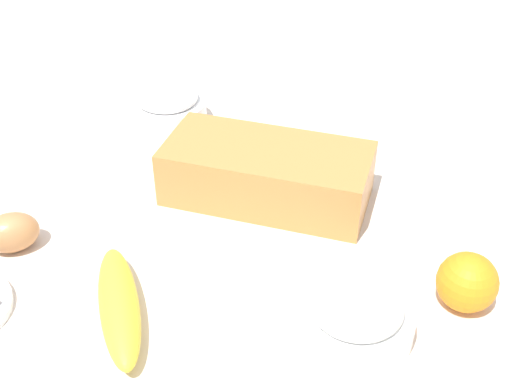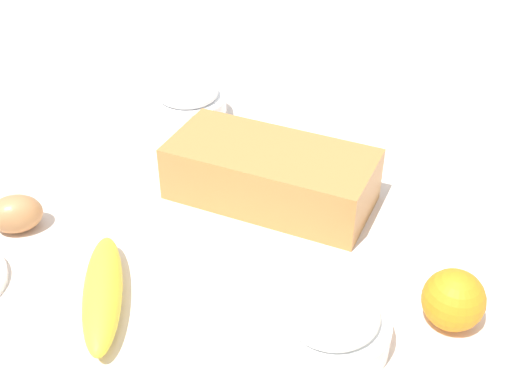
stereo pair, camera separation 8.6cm
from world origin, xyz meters
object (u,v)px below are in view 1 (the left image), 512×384
at_px(sugar_bowl, 168,106).
at_px(orange_fruit, 467,282).
at_px(egg_near_butter, 11,232).
at_px(loaf_pan, 264,172).
at_px(flour_bowl, 355,316).
at_px(banana, 119,305).

distance_m(sugar_bowl, orange_fruit, 0.57).
bearing_deg(orange_fruit, sugar_bowl, -28.86).
bearing_deg(egg_near_butter, loaf_pan, -141.71).
height_order(sugar_bowl, egg_near_butter, sugar_bowl).
relative_size(loaf_pan, sugar_bowl, 2.23).
bearing_deg(orange_fruit, egg_near_butter, 8.58).
bearing_deg(flour_bowl, sugar_bowl, -42.79).
bearing_deg(sugar_bowl, egg_near_butter, 82.30).
distance_m(loaf_pan, banana, 0.28).
relative_size(sugar_bowl, banana, 0.67).
height_order(loaf_pan, egg_near_butter, loaf_pan).
bearing_deg(orange_fruit, flour_bowl, 38.44).
height_order(flour_bowl, egg_near_butter, flour_bowl).
relative_size(sugar_bowl, orange_fruit, 1.84).
bearing_deg(loaf_pan, egg_near_butter, 36.74).
relative_size(loaf_pan, egg_near_butter, 4.10).
height_order(orange_fruit, egg_near_butter, orange_fruit).
distance_m(sugar_bowl, banana, 0.44).
bearing_deg(orange_fruit, loaf_pan, -24.15).
distance_m(banana, orange_fruit, 0.39).
bearing_deg(loaf_pan, sugar_bowl, -35.95).
relative_size(banana, egg_near_butter, 2.75).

